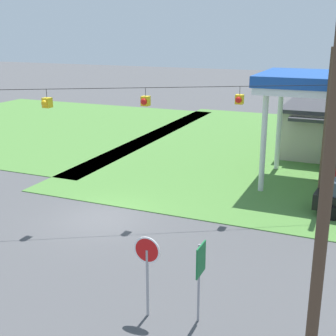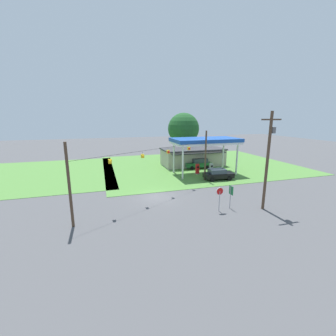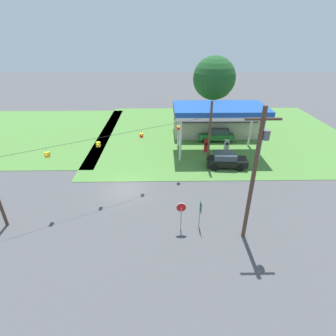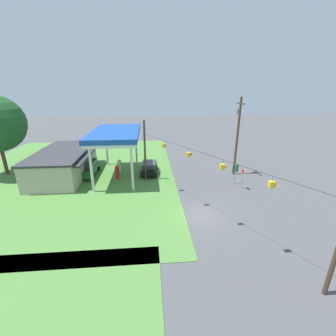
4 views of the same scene
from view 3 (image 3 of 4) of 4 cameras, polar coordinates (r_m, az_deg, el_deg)
name	(u,v)px [view 3 (image 3 of 4)]	position (r m, az deg, el deg)	size (l,w,h in m)	color
ground_plane	(125,190)	(25.69, -9.29, -4.69)	(160.00, 160.00, 0.00)	#4C4C4F
grass_verge_station_corner	(221,133)	(40.27, 11.44, 7.48)	(36.00, 28.00, 0.04)	#4C7F38
grass_verge_opposite_corner	(32,133)	(44.47, -27.52, 6.79)	(24.00, 24.00, 0.04)	#4C7F38
gas_station_canopy	(220,110)	(31.76, 11.22, 12.20)	(10.72, 5.68, 5.90)	silver
gas_station_store	(214,122)	(39.49, 10.00, 9.73)	(11.90, 6.45, 3.29)	#B2A893
fuel_pump_near	(206,147)	(33.02, 8.35, 4.64)	(0.71, 0.56, 1.72)	gray
fuel_pump_far	(227,146)	(33.51, 12.63, 4.61)	(0.71, 0.56, 1.72)	gray
car_at_pumps_front	(226,160)	(29.78, 12.53, 1.71)	(4.52, 2.37, 1.68)	black
car_at_pumps_rear	(217,134)	(36.95, 10.52, 7.22)	(4.89, 2.27, 1.83)	#1E602D
stop_sign_roadside	(181,211)	(19.66, 2.88, -9.25)	(0.80, 0.08, 2.50)	#99999E
route_sign	(200,209)	(20.13, 7.06, -8.82)	(0.10, 0.70, 2.40)	gray
utility_pole_main	(255,172)	(17.96, 18.38, -0.75)	(2.20, 0.44, 9.82)	#4C3828
signal_span_gantry	(122,152)	(23.78, -10.02, 3.52)	(17.61, 10.24, 7.34)	#4C3828
tree_behind_station	(214,78)	(46.01, 10.01, 18.69)	(6.98, 6.98, 10.16)	#4C3828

